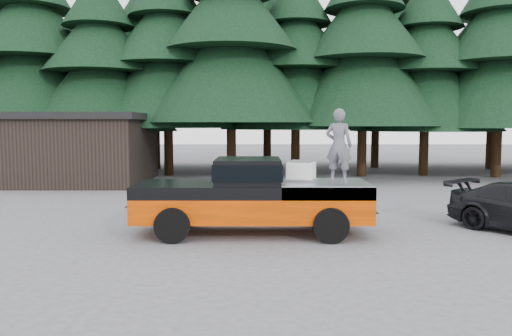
{
  "coord_description": "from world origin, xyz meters",
  "views": [
    {
      "loc": [
        0.39,
        -11.82,
        2.75
      ],
      "look_at": [
        0.35,
        0.0,
        1.73
      ],
      "focal_mm": 35.0,
      "sensor_mm": 36.0,
      "label": 1
    }
  ],
  "objects_px": {
    "pickup_truck": "(252,208)",
    "utility_building": "(62,148)",
    "man_on_bed": "(339,145)",
    "air_compressor": "(301,172)"
  },
  "relations": [
    {
      "from": "air_compressor",
      "to": "utility_building",
      "type": "xyz_separation_m",
      "value": [
        -10.5,
        11.19,
        0.11
      ]
    },
    {
      "from": "pickup_truck",
      "to": "man_on_bed",
      "type": "bearing_deg",
      "value": -0.9
    },
    {
      "from": "pickup_truck",
      "to": "air_compressor",
      "type": "xyz_separation_m",
      "value": [
        1.25,
        0.17,
        0.89
      ]
    },
    {
      "from": "air_compressor",
      "to": "pickup_truck",
      "type": "bearing_deg",
      "value": -156.46
    },
    {
      "from": "man_on_bed",
      "to": "utility_building",
      "type": "distance_m",
      "value": 16.13
    },
    {
      "from": "pickup_truck",
      "to": "utility_building",
      "type": "relative_size",
      "value": 0.71
    },
    {
      "from": "utility_building",
      "to": "man_on_bed",
      "type": "bearing_deg",
      "value": -44.96
    },
    {
      "from": "pickup_truck",
      "to": "man_on_bed",
      "type": "relative_size",
      "value": 3.27
    },
    {
      "from": "pickup_truck",
      "to": "air_compressor",
      "type": "height_order",
      "value": "air_compressor"
    },
    {
      "from": "pickup_truck",
      "to": "utility_building",
      "type": "xyz_separation_m",
      "value": [
        -9.25,
        11.36,
        1.0
      ]
    }
  ]
}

